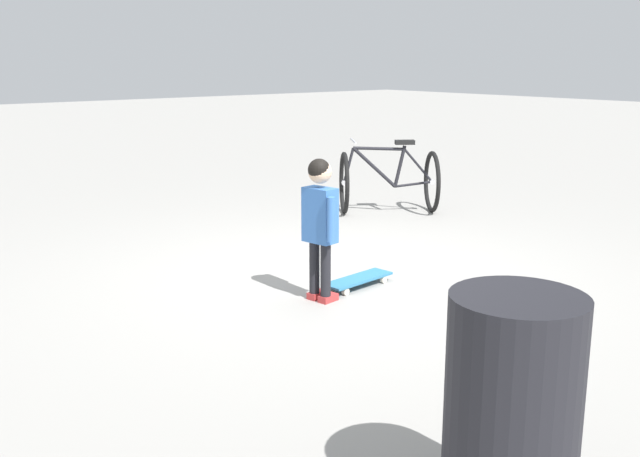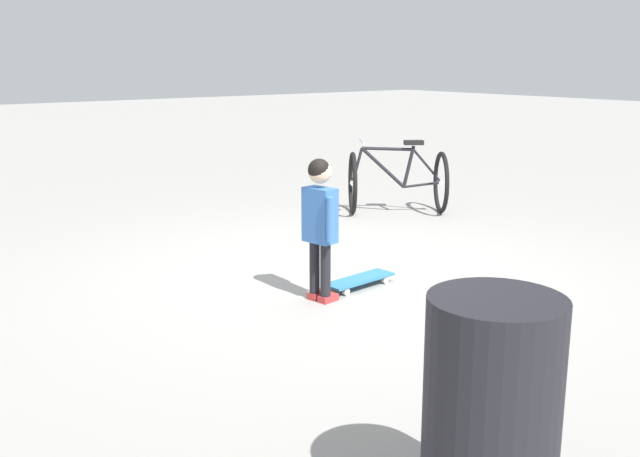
% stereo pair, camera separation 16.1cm
% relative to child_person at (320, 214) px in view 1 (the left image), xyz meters
% --- Properties ---
extents(ground_plane, '(50.00, 50.00, 0.00)m').
position_rel_child_person_xyz_m(ground_plane, '(-0.53, -0.39, -0.66)').
color(ground_plane, gray).
extents(child_person, '(0.21, 0.39, 1.06)m').
position_rel_child_person_xyz_m(child_person, '(0.00, 0.00, 0.00)').
color(child_person, black).
rests_on(child_person, ground).
extents(skateboard, '(0.65, 0.25, 0.07)m').
position_rel_child_person_xyz_m(skateboard, '(-0.44, -0.07, -0.60)').
color(skateboard, teal).
rests_on(skateboard, ground).
extents(bicycle_near, '(1.28, 1.20, 0.85)m').
position_rel_child_person_xyz_m(bicycle_near, '(-2.60, -1.94, -0.28)').
color(bicycle_near, black).
rests_on(bicycle_near, ground).
extents(trash_bin, '(0.51, 0.51, 0.92)m').
position_rel_child_person_xyz_m(trash_bin, '(1.12, 2.51, -0.19)').
color(trash_bin, black).
rests_on(trash_bin, ground).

